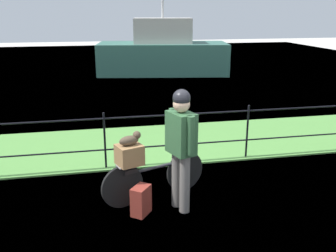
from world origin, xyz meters
The scene contains 10 objects.
ground_plane centered at (0.00, 0.00, 0.00)m, with size 60.00×60.00×0.00m, color beige.
grass_strip centered at (0.00, 3.22, 0.01)m, with size 27.00×2.40×0.03m, color #569342.
harbor_water centered at (0.00, 11.28, 0.00)m, with size 30.00×30.00×0.00m, color #60849E.
iron_fence centered at (0.00, 2.14, 0.60)m, with size 18.04×0.04×1.01m.
bicycle_main centered at (-0.65, 0.92, 0.33)m, with size 1.57×0.59×0.62m.
wooden_crate centered at (-1.00, 0.80, 0.75)m, with size 0.33×0.29×0.28m, color olive.
terrier_dog centered at (-0.98, 0.81, 0.97)m, with size 0.32×0.22×0.18m.
cyclist_person centered at (-0.34, 0.55, 1.00)m, with size 0.38×0.52×1.68m.
backpack_on_paving centered at (-0.89, 0.51, 0.20)m, with size 0.28×0.18×0.40m, color maroon.
moored_boat_near centered at (1.61, 12.07, 0.87)m, with size 5.69×3.10×3.91m.
Camera 1 is at (-1.46, -4.06, 2.65)m, focal length 40.79 mm.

